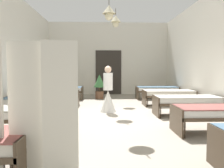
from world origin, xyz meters
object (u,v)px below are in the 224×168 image
at_px(nurse_near_aisle, 108,95).
at_px(bed_left_row_1, 12,114).
at_px(bed_right_row_1, 219,113).
at_px(privacy_screen, 25,113).
at_px(patient_seated_primary, 69,80).
at_px(bed_left_row_3, 52,94).
at_px(bed_right_row_2, 187,101).
at_px(bed_right_row_4, 157,89).
at_px(bed_left_row_2, 38,101).
at_px(bed_left_row_4, 62,90).
at_px(potted_plant, 99,84).
at_px(bed_right_row_3, 169,94).

bearing_deg(nurse_near_aisle, bed_left_row_1, -118.70).
bearing_deg(bed_right_row_1, privacy_screen, -149.24).
bearing_deg(bed_left_row_1, patient_seated_primary, 86.50).
bearing_deg(bed_left_row_3, patient_seated_primary, 79.68).
distance_m(bed_left_row_3, patient_seated_primary, 2.00).
bearing_deg(bed_right_row_2, bed_right_row_4, 90.00).
relative_size(bed_left_row_2, patient_seated_primary, 2.38).
xyz_separation_m(bed_left_row_1, bed_left_row_4, (0.00, 5.70, 0.00)).
distance_m(bed_left_row_1, bed_right_row_2, 4.75).
height_order(bed_right_row_1, bed_right_row_4, same).
height_order(bed_left_row_1, bed_left_row_4, same).
xyz_separation_m(potted_plant, privacy_screen, (-0.76, -7.94, 0.17)).
distance_m(bed_left_row_4, potted_plant, 1.74).
xyz_separation_m(bed_right_row_3, patient_seated_primary, (-4.01, 1.92, 0.43)).
distance_m(bed_right_row_4, privacy_screen, 8.46).
height_order(nurse_near_aisle, privacy_screen, privacy_screen).
xyz_separation_m(bed_right_row_4, privacy_screen, (-3.41, -7.73, 0.41)).
distance_m(bed_left_row_2, bed_right_row_2, 4.36).
xyz_separation_m(bed_left_row_4, potted_plant, (1.71, 0.21, 0.24)).
relative_size(bed_right_row_1, bed_right_row_2, 1.00).
distance_m(bed_right_row_1, bed_right_row_2, 1.90).
relative_size(bed_right_row_2, bed_right_row_3, 1.00).
relative_size(bed_right_row_1, bed_left_row_3, 1.00).
bearing_deg(bed_left_row_1, nurse_near_aisle, 51.55).
height_order(bed_right_row_2, potted_plant, potted_plant).
distance_m(bed_right_row_1, potted_plant, 6.48).
distance_m(bed_left_row_3, privacy_screen, 5.92).
bearing_deg(bed_right_row_3, potted_plant, 141.42).
bearing_deg(bed_left_row_4, privacy_screen, -82.99).
xyz_separation_m(bed_left_row_1, bed_left_row_3, (0.00, 3.80, 0.00)).
bearing_deg(bed_right_row_1, bed_right_row_4, 90.00).
relative_size(bed_right_row_2, patient_seated_primary, 2.38).
xyz_separation_m(bed_left_row_2, potted_plant, (1.71, 4.01, 0.24)).
height_order(bed_left_row_4, potted_plant, potted_plant).
distance_m(bed_right_row_2, bed_left_row_3, 4.75).
relative_size(bed_left_row_3, bed_left_row_4, 1.00).
distance_m(bed_right_row_2, nurse_near_aisle, 2.42).
bearing_deg(bed_right_row_2, bed_left_row_4, 138.90).
relative_size(bed_right_row_4, patient_seated_primary, 2.38).
distance_m(bed_right_row_3, nurse_near_aisle, 2.63).
bearing_deg(bed_left_row_3, bed_right_row_4, 23.56).
height_order(bed_left_row_2, privacy_screen, privacy_screen).
height_order(bed_right_row_4, potted_plant, potted_plant).
xyz_separation_m(bed_left_row_2, bed_right_row_3, (4.36, 1.90, 0.00)).
bearing_deg(privacy_screen, bed_right_row_4, 67.93).
distance_m(bed_right_row_3, patient_seated_primary, 4.46).
height_order(bed_left_row_3, bed_right_row_4, same).
distance_m(bed_right_row_4, nurse_near_aisle, 3.90).
bearing_deg(bed_right_row_2, bed_left_row_1, -156.44).
xyz_separation_m(bed_left_row_1, bed_right_row_1, (4.36, 0.00, 0.00)).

